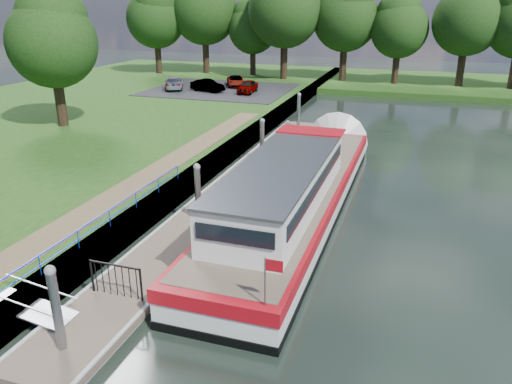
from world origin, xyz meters
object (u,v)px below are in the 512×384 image
(barge, at_px, (299,188))
(car_c, at_px, (174,83))
(car_a, at_px, (248,87))
(pontoon, at_px, (236,189))
(car_d, at_px, (236,81))
(car_b, at_px, (207,85))

(barge, relative_size, car_c, 4.92)
(barge, relative_size, car_a, 5.99)
(pontoon, xyz_separation_m, car_d, (-10.09, 27.21, 1.19))
(car_d, bearing_deg, pontoon, -94.42)
(car_b, bearing_deg, car_d, -5.71)
(pontoon, relative_size, barge, 1.42)
(car_b, distance_m, car_d, 4.17)
(barge, relative_size, car_d, 5.45)
(car_b, bearing_deg, car_a, -66.05)
(barge, bearing_deg, car_b, 121.93)
(pontoon, distance_m, barge, 3.89)
(pontoon, height_order, barge, barge)
(car_a, relative_size, car_d, 0.91)
(car_b, bearing_deg, pontoon, -136.61)
(car_d, bearing_deg, car_b, -137.29)
(barge, bearing_deg, car_c, 127.59)
(pontoon, xyz_separation_m, car_a, (-7.65, 23.87, 1.25))
(car_a, xyz_separation_m, car_b, (-4.04, -0.51, -0.01))
(car_c, relative_size, car_d, 1.11)
(car_c, bearing_deg, car_d, -171.76)
(pontoon, bearing_deg, car_a, 107.77)
(barge, xyz_separation_m, car_a, (-11.25, 25.04, 0.35))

